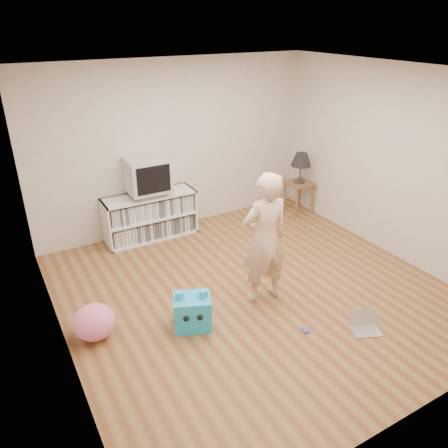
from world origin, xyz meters
TOP-DOWN VIEW (x-y plane):
  - ground at (0.00, 0.00)m, footprint 4.50×4.50m
  - walls at (0.00, 0.00)m, footprint 4.52×4.52m
  - ceiling at (0.00, 0.00)m, footprint 4.50×4.50m
  - media_unit at (-0.57, 2.04)m, footprint 1.40×0.45m
  - dvd_deck at (-0.57, 2.02)m, footprint 0.45×0.35m
  - crt_tv at (-0.57, 2.02)m, footprint 0.60×0.53m
  - side_table at (1.99, 1.65)m, footprint 0.42×0.42m
  - table_lamp at (1.99, 1.65)m, footprint 0.34×0.34m
  - person at (0.01, -0.17)m, footprint 0.61×0.42m
  - laptop at (0.65, -1.22)m, footprint 0.38×0.34m
  - playing_cards at (0.06, -0.94)m, footprint 0.08×0.10m
  - plush_blue at (-0.97, -0.25)m, footprint 0.49×0.45m
  - plush_pink at (-1.95, 0.11)m, footprint 0.52×0.52m

SIDE VIEW (x-z plane):
  - ground at x=0.00m, z-range 0.00..0.00m
  - playing_cards at x=0.06m, z-range 0.00..0.02m
  - laptop at x=0.65m, z-range -0.05..0.16m
  - plush_pink at x=-1.95m, z-range 0.00..0.38m
  - plush_blue at x=-0.97m, z-range -0.03..0.43m
  - media_unit at x=-0.57m, z-range 0.00..0.70m
  - side_table at x=1.99m, z-range 0.14..0.69m
  - dvd_deck at x=-0.57m, z-range 0.70..0.77m
  - person at x=0.01m, z-range 0.00..1.61m
  - table_lamp at x=1.99m, z-range 0.68..1.20m
  - crt_tv at x=-0.57m, z-range 0.77..1.27m
  - walls at x=0.00m, z-range 0.00..2.60m
  - ceiling at x=0.00m, z-range 2.60..2.60m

